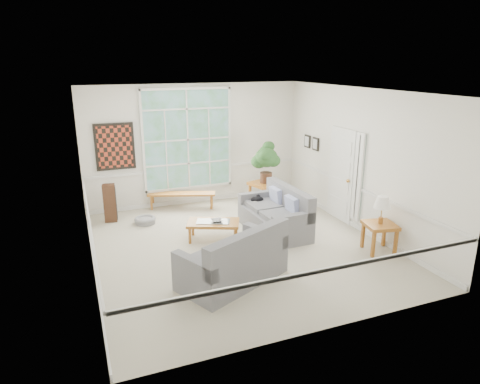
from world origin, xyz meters
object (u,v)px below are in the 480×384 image
object	(u,v)px
side_table	(379,237)
loveseat_front	(232,254)
end_table	(264,195)
loveseat_right	(274,211)
coffee_table	(213,231)

from	to	relation	value
side_table	loveseat_front	bearing A→B (deg)	-179.22
end_table	side_table	world-z (taller)	end_table
loveseat_front	end_table	xyz separation A→B (m)	(2.07, 3.25, -0.17)
loveseat_right	loveseat_front	distance (m)	2.29
coffee_table	side_table	xyz separation A→B (m)	(2.77, -1.70, 0.09)
loveseat_right	coffee_table	distance (m)	1.37
loveseat_right	coffee_table	bearing A→B (deg)	174.53
coffee_table	side_table	size ratio (longest dim) A/B	1.83
coffee_table	end_table	distance (m)	2.37
side_table	coffee_table	bearing A→B (deg)	148.39
coffee_table	end_table	bearing A→B (deg)	62.73
loveseat_front	side_table	xyz separation A→B (m)	(3.01, 0.04, -0.20)
end_table	loveseat_front	bearing A→B (deg)	-122.49
loveseat_right	loveseat_front	xyz separation A→B (m)	(-1.57, -1.66, 0.01)
loveseat_front	side_table	distance (m)	3.02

